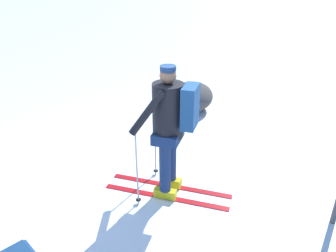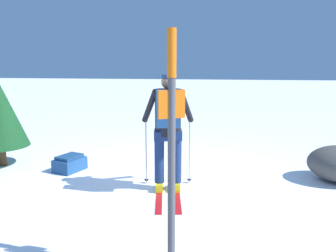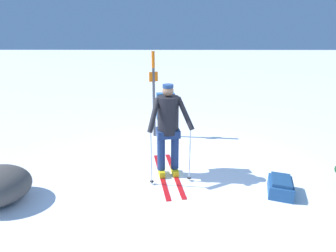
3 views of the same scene
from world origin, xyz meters
name	(u,v)px [view 2 (image 2 of 3)]	position (x,y,z in m)	size (l,w,h in m)	color
ground_plane	(155,181)	(0.00, 0.00, 0.00)	(80.00, 80.00, 0.00)	white
skier	(168,123)	(0.29, -0.39, 1.06)	(0.84, 1.78, 1.79)	red
dropped_backpack	(70,163)	(-1.66, 0.27, 0.14)	(0.53, 0.62, 0.29)	navy
trail_marker	(172,137)	(0.67, -2.44, 1.31)	(0.22, 0.14, 2.22)	#4C4C51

